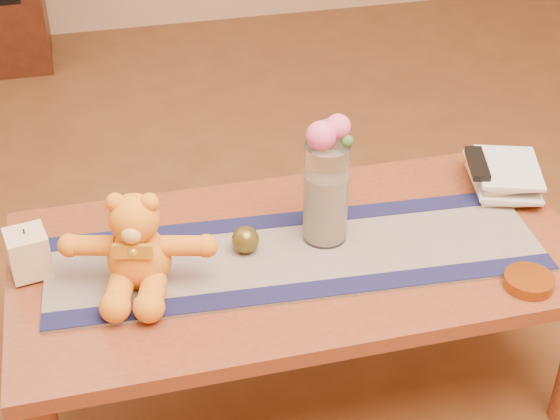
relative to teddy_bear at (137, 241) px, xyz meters
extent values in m
plane|color=#593319|center=(0.39, 0.03, -0.57)|extent=(5.50, 5.50, 0.00)
cube|color=#612A17|center=(0.39, 0.03, -0.14)|extent=(1.40, 0.70, 0.04)
cylinder|color=#612A17|center=(-0.25, 0.32, -0.37)|extent=(0.07, 0.07, 0.41)
cylinder|color=#612A17|center=(1.03, 0.32, -0.37)|extent=(0.07, 0.07, 0.41)
cube|color=#1B1947|center=(0.38, 0.01, -0.12)|extent=(1.22, 0.43, 0.01)
cube|color=#14153C|center=(0.37, -0.13, -0.11)|extent=(1.20, 0.14, 0.00)
cube|color=#14153C|center=(0.39, 0.16, -0.11)|extent=(1.20, 0.14, 0.00)
cube|color=beige|center=(-0.25, 0.10, -0.06)|extent=(0.11, 0.11, 0.11)
cylinder|color=black|center=(-0.25, 0.10, 0.00)|extent=(0.00, 0.00, 0.01)
cylinder|color=silver|center=(0.46, 0.06, 0.02)|extent=(0.11, 0.11, 0.26)
cylinder|color=beige|center=(0.46, 0.06, -0.02)|extent=(0.09, 0.09, 0.18)
sphere|color=#E65188|center=(0.44, 0.05, 0.18)|extent=(0.07, 0.07, 0.07)
sphere|color=#E65188|center=(0.49, 0.07, 0.19)|extent=(0.06, 0.06, 0.06)
sphere|color=#4E64AA|center=(0.47, 0.10, 0.17)|extent=(0.04, 0.04, 0.04)
sphere|color=#4E64AA|center=(0.43, 0.08, 0.17)|extent=(0.04, 0.04, 0.04)
sphere|color=#33662D|center=(0.50, 0.04, 0.16)|extent=(0.03, 0.03, 0.03)
sphere|color=brown|center=(0.26, 0.05, -0.08)|extent=(0.07, 0.07, 0.07)
imported|color=beige|center=(0.93, 0.19, -0.11)|extent=(0.21, 0.26, 0.02)
imported|color=beige|center=(0.93, 0.19, -0.09)|extent=(0.23, 0.27, 0.02)
imported|color=beige|center=(0.92, 0.20, -0.07)|extent=(0.20, 0.25, 0.02)
imported|color=beige|center=(0.93, 0.19, -0.05)|extent=(0.23, 0.27, 0.02)
cube|color=black|center=(0.92, 0.18, -0.04)|extent=(0.09, 0.17, 0.02)
cylinder|color=#BF5914|center=(0.87, -0.23, -0.11)|extent=(0.15, 0.15, 0.03)
camera|label=1|loc=(-0.06, -1.54, 1.09)|focal=53.14mm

